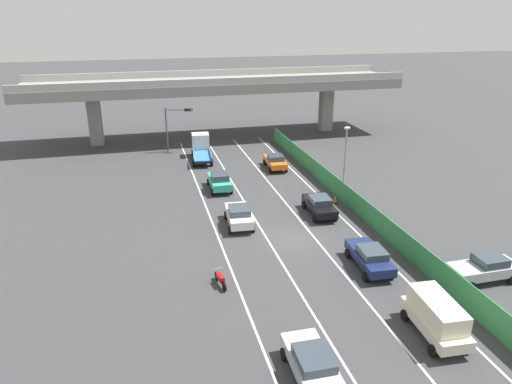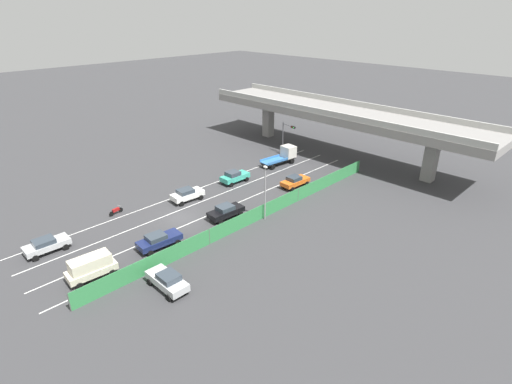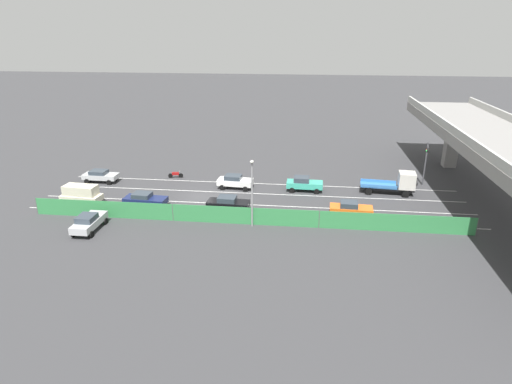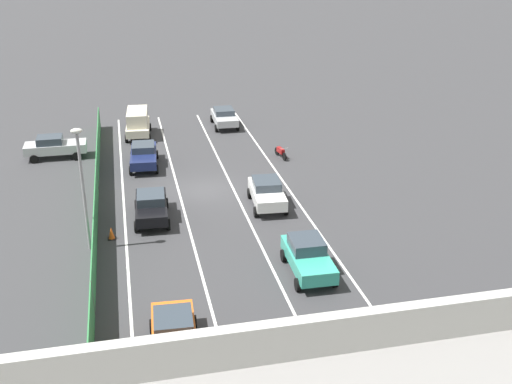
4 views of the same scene
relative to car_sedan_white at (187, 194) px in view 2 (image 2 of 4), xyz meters
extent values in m
plane|color=#38383A|center=(3.36, -3.44, -0.93)|extent=(300.00, 300.00, 0.00)
cube|color=silver|center=(-2.04, 2.69, -0.93)|extent=(0.14, 48.26, 0.01)
cube|color=silver|center=(1.56, 2.69, -0.93)|extent=(0.14, 48.26, 0.01)
cube|color=silver|center=(5.15, 2.69, -0.93)|extent=(0.14, 48.26, 0.01)
cube|color=silver|center=(8.75, 2.69, -0.93)|extent=(0.14, 48.26, 0.01)
cube|color=gray|center=(3.36, 28.82, 6.15)|extent=(49.91, 9.45, 1.25)
cube|color=#B2B2AD|center=(3.36, 24.28, 7.23)|extent=(49.91, 0.30, 0.90)
cube|color=#B2B2AD|center=(3.36, 33.35, 7.23)|extent=(49.91, 0.30, 0.90)
cube|color=gray|center=(-12.62, 28.82, 2.30)|extent=(1.64, 1.64, 6.46)
cube|color=gray|center=(19.33, 28.82, 2.30)|extent=(1.64, 1.64, 6.46)
cube|color=#338447|center=(10.35, 2.69, -0.03)|extent=(0.06, 44.26, 1.81)
cylinder|color=#4C514C|center=(10.35, -19.44, -0.03)|extent=(0.10, 0.10, 1.81)
cylinder|color=#4C514C|center=(10.35, -4.69, -0.03)|extent=(0.10, 0.10, 1.81)
cylinder|color=#4C514C|center=(10.35, 10.06, -0.03)|extent=(0.10, 0.10, 1.81)
cylinder|color=#4C514C|center=(10.35, 24.82, -0.03)|extent=(0.10, 0.10, 1.81)
cube|color=white|center=(0.00, 0.06, -0.10)|extent=(2.14, 4.39, 0.69)
cube|color=#333D47|center=(-0.01, -0.20, 0.49)|extent=(1.76, 2.08, 0.50)
cylinder|color=black|center=(-0.80, 1.57, -0.61)|extent=(0.27, 0.65, 0.64)
cylinder|color=black|center=(1.03, 1.43, -0.61)|extent=(0.27, 0.65, 0.64)
cylinder|color=black|center=(-1.02, -1.32, -0.61)|extent=(0.27, 0.65, 0.64)
cylinder|color=black|center=(0.81, -1.46, -0.61)|extent=(0.27, 0.65, 0.64)
cube|color=orange|center=(7.08, 13.43, -0.16)|extent=(2.01, 4.48, 0.59)
cube|color=#333D47|center=(7.06, 13.19, 0.41)|extent=(1.66, 1.86, 0.54)
cylinder|color=black|center=(6.27, 14.97, -0.61)|extent=(0.25, 0.65, 0.64)
cylinder|color=black|center=(8.04, 14.87, -0.61)|extent=(0.25, 0.65, 0.64)
cylinder|color=black|center=(6.11, 11.99, -0.61)|extent=(0.25, 0.65, 0.64)
cylinder|color=black|center=(7.88, 11.89, -0.61)|extent=(0.25, 0.65, 0.64)
cube|color=navy|center=(7.11, -8.75, -0.13)|extent=(2.13, 4.76, 0.64)
cube|color=#333D47|center=(7.08, -9.11, 0.43)|extent=(1.73, 2.02, 0.49)
cylinder|color=black|center=(6.31, -7.12, -0.61)|extent=(0.26, 0.65, 0.64)
cylinder|color=black|center=(8.12, -7.24, -0.61)|extent=(0.26, 0.65, 0.64)
cylinder|color=black|center=(6.09, -10.27, -0.61)|extent=(0.26, 0.65, 0.64)
cylinder|color=black|center=(7.90, -10.39, -0.61)|extent=(0.26, 0.65, 0.64)
cube|color=black|center=(7.15, 0.45, -0.13)|extent=(2.05, 4.57, 0.64)
cube|color=#333D47|center=(7.14, 0.34, 0.45)|extent=(1.70, 1.98, 0.52)
cylinder|color=black|center=(6.32, 2.01, -0.61)|extent=(0.25, 0.65, 0.64)
cylinder|color=black|center=(8.14, 1.92, -0.61)|extent=(0.25, 0.65, 0.64)
cylinder|color=black|center=(6.16, -1.03, -0.61)|extent=(0.25, 0.65, 0.64)
cylinder|color=black|center=(7.98, -1.12, -0.61)|extent=(0.25, 0.65, 0.64)
cube|color=teal|center=(-0.08, 8.52, -0.11)|extent=(1.93, 4.35, 0.68)
cube|color=#333D47|center=(-0.09, 8.13, 0.53)|extent=(1.65, 1.87, 0.59)
cylinder|color=black|center=(-0.95, 10.01, -0.61)|extent=(0.24, 0.65, 0.64)
cylinder|color=black|center=(0.87, 9.96, -0.61)|extent=(0.24, 0.65, 0.64)
cylinder|color=black|center=(-1.03, 7.08, -0.61)|extent=(0.24, 0.65, 0.64)
cylinder|color=black|center=(0.80, 7.04, -0.61)|extent=(0.24, 0.65, 0.64)
cube|color=beige|center=(7.18, -16.11, -0.13)|extent=(2.16, 4.54, 0.64)
cube|color=beige|center=(7.18, -16.11, 0.74)|extent=(1.88, 3.73, 1.10)
cylinder|color=black|center=(6.37, -14.54, -0.61)|extent=(0.27, 0.65, 0.64)
cylinder|color=black|center=(8.21, -14.68, -0.61)|extent=(0.27, 0.65, 0.64)
cylinder|color=black|center=(6.15, -17.54, -0.61)|extent=(0.27, 0.65, 0.64)
cylinder|color=black|center=(7.99, -17.68, -0.61)|extent=(0.27, 0.65, 0.64)
cube|color=#B7BABC|center=(-0.33, -17.40, -0.15)|extent=(1.94, 4.39, 0.60)
cube|color=#333D47|center=(-0.33, -17.62, 0.38)|extent=(1.67, 2.06, 0.46)
cylinder|color=black|center=(-1.22, -15.90, -0.61)|extent=(0.23, 0.64, 0.64)
cylinder|color=black|center=(0.63, -15.94, -0.61)|extent=(0.23, 0.64, 0.64)
cylinder|color=black|center=(-1.28, -18.86, -0.61)|extent=(0.23, 0.64, 0.64)
cylinder|color=black|center=(0.56, -18.90, -0.61)|extent=(0.23, 0.64, 0.64)
cube|color=black|center=(-0.41, 18.26, -0.21)|extent=(2.21, 6.29, 0.25)
cube|color=beige|center=(-0.20, 20.40, 0.85)|extent=(2.18, 2.04, 1.86)
cube|color=#3875BC|center=(-0.51, 17.26, -0.03)|extent=(2.41, 4.34, 0.10)
cube|color=#3875BC|center=(-1.47, 17.36, 0.16)|extent=(0.49, 4.15, 0.39)
cube|color=#3875BC|center=(0.45, 17.17, 0.16)|extent=(0.49, 4.15, 0.39)
cylinder|color=black|center=(-1.20, 20.44, -0.53)|extent=(0.34, 0.82, 0.80)
cylinder|color=black|center=(0.80, 20.24, -0.53)|extent=(0.34, 0.82, 0.80)
cylinder|color=black|center=(-1.62, 16.27, -0.53)|extent=(0.34, 0.82, 0.80)
cylinder|color=black|center=(0.38, 16.08, -0.53)|extent=(0.34, 0.82, 0.80)
cylinder|color=black|center=(-3.20, -7.75, -0.63)|extent=(0.20, 0.61, 0.60)
cylinder|color=black|center=(-2.96, -9.08, -0.63)|extent=(0.20, 0.61, 0.60)
cube|color=maroon|center=(-3.08, -8.41, -0.35)|extent=(0.44, 0.95, 0.36)
cylinder|color=#B2B2B2|center=(-3.18, -7.85, -0.01)|extent=(0.60, 0.14, 0.03)
cube|color=#B2B5B7|center=(13.49, -12.08, -0.11)|extent=(4.50, 1.81, 0.68)
cube|color=#333D47|center=(13.85, -12.08, 0.51)|extent=(1.84, 1.59, 0.55)
cylinder|color=black|center=(11.96, -12.98, -0.61)|extent=(0.64, 0.22, 0.64)
cylinder|color=black|center=(11.96, -11.18, -0.61)|extent=(0.64, 0.22, 0.64)
cylinder|color=black|center=(15.01, -12.99, -0.61)|extent=(0.64, 0.22, 0.64)
cylinder|color=black|center=(15.02, -11.19, -0.61)|extent=(0.64, 0.22, 0.64)
cylinder|color=#47474C|center=(-3.93, 23.24, 1.82)|extent=(0.18, 0.18, 5.49)
cylinder|color=#47474C|center=(-2.42, 22.88, 4.26)|extent=(3.06, 0.82, 0.12)
cube|color=black|center=(-1.20, 22.60, 4.26)|extent=(1.00, 0.49, 0.32)
sphere|color=#390706|center=(-1.53, 22.51, 4.26)|extent=(0.20, 0.20, 0.20)
sphere|color=#3B2806|center=(-1.24, 22.45, 4.26)|extent=(0.20, 0.20, 0.20)
sphere|color=green|center=(-0.95, 22.38, 4.26)|extent=(0.20, 0.20, 0.20)
cylinder|color=gray|center=(10.68, 3.48, 2.31)|extent=(0.16, 0.16, 6.48)
ellipsoid|color=silver|center=(10.68, 3.48, 5.73)|extent=(0.60, 0.36, 0.28)
cone|color=orange|center=(9.52, 2.50, -0.57)|extent=(0.36, 0.36, 0.72)
cube|color=black|center=(9.52, 2.50, -0.92)|extent=(0.47, 0.47, 0.03)
camera|label=1|loc=(-7.25, -33.68, 15.41)|focal=32.63mm
camera|label=2|loc=(39.54, -27.05, 21.90)|focal=28.04mm
camera|label=3|loc=(49.81, 8.46, 17.40)|focal=30.59mm
camera|label=4|loc=(8.36, 34.45, 15.00)|focal=43.55mm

